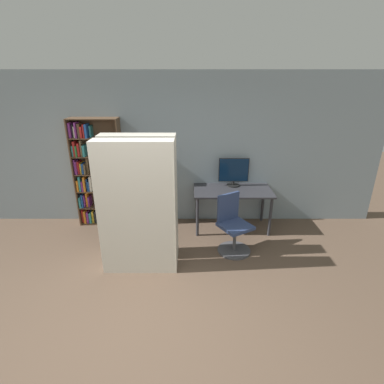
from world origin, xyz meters
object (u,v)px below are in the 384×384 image
Objects in this scene: monitor at (234,172)px; mattress_near at (138,209)px; office_chair at (234,229)px; mattress_far at (142,199)px; bookshelf at (95,174)px.

mattress_near reaches higher than monitor.
office_chair is 1.49m from mattress_far.
mattress_far is (-1.48, -1.10, -0.07)m from monitor.
monitor reaches higher than office_chair.
office_chair is 1.57m from mattress_near.
bookshelf is at bearing 132.60° from mattress_far.
bookshelf is (-2.51, 0.02, -0.05)m from monitor.
bookshelf reaches higher than office_chair.
mattress_far is at bearing -143.18° from monitor.
office_chair is 0.47× the size of bookshelf.
mattress_near is at bearing -160.40° from office_chair.
mattress_far reaches higher than monitor.
office_chair is (-0.10, -0.96, -0.64)m from monitor.
mattress_near is (-1.48, -1.45, -0.07)m from monitor.
mattress_far is (1.04, -1.13, -0.02)m from bookshelf.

